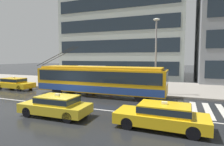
{
  "coord_description": "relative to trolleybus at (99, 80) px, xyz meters",
  "views": [
    {
      "loc": [
        9.33,
        -12.5,
        3.59
      ],
      "look_at": [
        3.0,
        3.67,
        2.13
      ],
      "focal_mm": 29.61,
      "sensor_mm": 36.0,
      "label": 1
    }
  ],
  "objects": [
    {
      "name": "taxi_oncoming_near",
      "position": [
        0.13,
        -6.49,
        -0.82
      ],
      "size": [
        4.34,
        1.91,
        1.39
      ],
      "color": "gold",
      "rests_on": "ground_plane"
    },
    {
      "name": "street_lamp",
      "position": [
        4.86,
        2.16,
        2.78
      ],
      "size": [
        0.6,
        0.32,
        7.08
      ],
      "color": "gray",
      "rests_on": "sidewalk_slab"
    },
    {
      "name": "bus_shelter",
      "position": [
        -2.96,
        3.61,
        0.47
      ],
      "size": [
        3.64,
        1.68,
        2.46
      ],
      "color": "gray",
      "rests_on": "sidewalk_slab"
    },
    {
      "name": "pedestrian_walking_past",
      "position": [
        -2.79,
        2.36,
        0.13
      ],
      "size": [
        1.23,
        1.23,
        1.94
      ],
      "color": "#2A261C",
      "rests_on": "sidewalk_slab"
    },
    {
      "name": "ground_plane",
      "position": [
        -1.96,
        -3.08,
        -1.52
      ],
      "size": [
        160.0,
        160.0,
        0.0
      ],
      "primitive_type": "plane",
      "color": "black"
    },
    {
      "name": "trolleybus",
      "position": [
        0.0,
        0.0,
        0.0
      ],
      "size": [
        13.14,
        2.7,
        4.68
      ],
      "color": "#E8A112",
      "rests_on": "ground_plane"
    },
    {
      "name": "pedestrian_at_shelter",
      "position": [
        -0.66,
        4.57,
        -0.35
      ],
      "size": [
        0.46,
        0.46,
        1.74
      ],
      "color": "#26284C",
      "rests_on": "sidewalk_slab"
    },
    {
      "name": "crosswalk_stripe_inner_b",
      "position": [
        9.88,
        -1.74,
        -1.51
      ],
      "size": [
        0.44,
        4.4,
        0.01
      ],
      "primitive_type": "cube",
      "color": "beige",
      "rests_on": "ground_plane"
    },
    {
      "name": "taxi_queued_behind_bus",
      "position": [
        -10.49,
        -0.3,
        -0.82
      ],
      "size": [
        4.58,
        1.83,
        1.39
      ],
      "color": "yellow",
      "rests_on": "ground_plane"
    },
    {
      "name": "lane_centre_line",
      "position": [
        -1.96,
        -4.28,
        -1.51
      ],
      "size": [
        72.0,
        0.14,
        0.01
      ],
      "primitive_type": "cube",
      "color": "silver",
      "rests_on": "ground_plane"
    },
    {
      "name": "pedestrian_waiting_by_pole",
      "position": [
        -3.85,
        2.91,
        0.25
      ],
      "size": [
        1.38,
        1.38,
        1.98
      ],
      "color": "black",
      "rests_on": "sidewalk_slab"
    },
    {
      "name": "office_tower_corner_left",
      "position": [
        -3.49,
        20.73,
        10.99
      ],
      "size": [
        22.05,
        16.0,
        25.0
      ],
      "color": "#ACB5AE",
      "rests_on": "ground_plane"
    },
    {
      "name": "pedestrian_approaching_curb",
      "position": [
        -2.65,
        4.1,
        0.25
      ],
      "size": [
        1.17,
        1.17,
        2.02
      ],
      "color": "#292A23",
      "rests_on": "sidewalk_slab"
    },
    {
      "name": "taxi_oncoming_far",
      "position": [
        6.41,
        -6.2,
        -0.81
      ],
      "size": [
        4.6,
        1.89,
        1.39
      ],
      "color": "yellow",
      "rests_on": "ground_plane"
    },
    {
      "name": "crosswalk_stripe_edge_near",
      "position": [
        7.18,
        -1.74,
        -1.51
      ],
      "size": [
        0.44,
        4.4,
        0.01
      ],
      "primitive_type": "cube",
      "color": "beige",
      "rests_on": "ground_plane"
    },
    {
      "name": "sidewalk_slab",
      "position": [
        -1.96,
        6.6,
        -1.45
      ],
      "size": [
        80.0,
        10.0,
        0.14
      ],
      "primitive_type": "cube",
      "color": "gray",
      "rests_on": "ground_plane"
    },
    {
      "name": "crosswalk_stripe_inner_a",
      "position": [
        8.08,
        -1.74,
        -1.51
      ],
      "size": [
        0.44,
        4.4,
        0.01
      ],
      "primitive_type": "cube",
      "color": "beige",
      "rests_on": "ground_plane"
    },
    {
      "name": "crosswalk_stripe_center",
      "position": [
        8.98,
        -1.74,
        -1.51
      ],
      "size": [
        0.44,
        4.4,
        0.01
      ],
      "primitive_type": "cube",
      "color": "beige",
      "rests_on": "ground_plane"
    }
  ]
}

